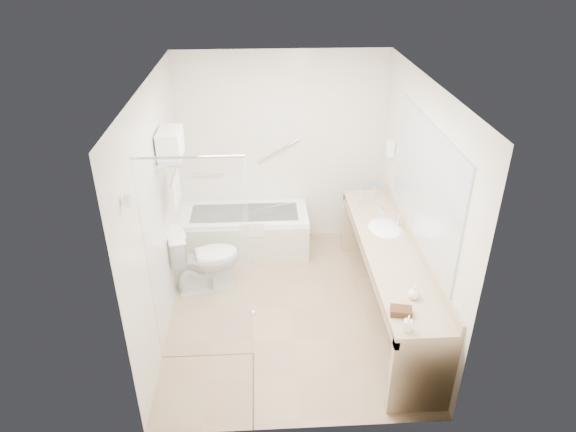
{
  "coord_description": "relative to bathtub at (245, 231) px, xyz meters",
  "views": [
    {
      "loc": [
        -0.27,
        -4.53,
        3.64
      ],
      "look_at": [
        0.0,
        0.3,
        1.0
      ],
      "focal_mm": 32.0,
      "sensor_mm": 36.0,
      "label": 1
    }
  ],
  "objects": [
    {
      "name": "water_bottle_mid",
      "position": [
        1.38,
        -0.39,
        0.67
      ],
      "size": [
        0.06,
        0.06,
        0.21
      ],
      "rotation": [
        0.0,
        0.0,
        0.36
      ],
      "color": "silver",
      "rests_on": "vanity_counter"
    },
    {
      "name": "sink",
      "position": [
        1.55,
        -0.99,
        0.54
      ],
      "size": [
        0.4,
        0.52,
        0.14
      ],
      "primitive_type": "ellipsoid",
      "color": "white",
      "rests_on": "vanity_counter"
    },
    {
      "name": "water_bottle_right",
      "position": [
        1.57,
        -0.25,
        0.66
      ],
      "size": [
        0.06,
        0.06,
        0.19
      ],
      "rotation": [
        0.0,
        0.0,
        0.35
      ],
      "color": "silver",
      "rests_on": "vanity_counter"
    },
    {
      "name": "towel_shelf",
      "position": [
        -0.67,
        -0.89,
        1.48
      ],
      "size": [
        0.24,
        0.55,
        0.81
      ],
      "color": "silver",
      "rests_on": "wall_left"
    },
    {
      "name": "bathtub",
      "position": [
        0.0,
        0.0,
        0.0
      ],
      "size": [
        1.6,
        0.73,
        0.59
      ],
      "color": "white",
      "rests_on": "floor"
    },
    {
      "name": "toilet",
      "position": [
        -0.45,
        -0.79,
        0.11
      ],
      "size": [
        0.88,
        0.63,
        0.78
      ],
      "primitive_type": "imported",
      "rotation": [
        0.0,
        0.0,
        1.82
      ],
      "color": "white",
      "rests_on": "floor"
    },
    {
      "name": "soap_bottle_a",
      "position": [
        1.36,
        -2.64,
        0.61
      ],
      "size": [
        0.12,
        0.16,
        0.07
      ],
      "primitive_type": "imported",
      "rotation": [
        0.0,
        0.0,
        -0.4
      ],
      "color": "white",
      "rests_on": "vanity_counter"
    },
    {
      "name": "drinking_glass_near",
      "position": [
        1.37,
        -0.46,
        0.61
      ],
      "size": [
        0.07,
        0.07,
        0.08
      ],
      "primitive_type": "cylinder",
      "rotation": [
        0.0,
        0.0,
        -0.2
      ],
      "color": "silver",
      "rests_on": "vanity_counter"
    },
    {
      "name": "drinking_glass_far",
      "position": [
        1.49,
        -0.89,
        0.61
      ],
      "size": [
        0.08,
        0.08,
        0.08
      ],
      "primitive_type": "cylinder",
      "rotation": [
        0.0,
        0.0,
        -0.28
      ],
      "color": "silver",
      "rests_on": "vanity_counter"
    },
    {
      "name": "mirror",
      "position": [
        1.79,
        -1.39,
        1.27
      ],
      "size": [
        0.02,
        2.0,
        1.2
      ],
      "primitive_type": "cube",
      "color": "#B3B9C0",
      "rests_on": "wall_right"
    },
    {
      "name": "wall_back",
      "position": [
        0.5,
        0.36,
        0.97
      ],
      "size": [
        2.6,
        0.1,
        2.5
      ],
      "primitive_type": "cube",
      "color": "silver",
      "rests_on": "ground"
    },
    {
      "name": "ceiling",
      "position": [
        0.5,
        -1.24,
        2.22
      ],
      "size": [
        2.6,
        3.2,
        0.1
      ],
      "primitive_type": "cube",
      "color": "white",
      "rests_on": "wall_back"
    },
    {
      "name": "water_bottle_left",
      "position": [
        1.55,
        -0.85,
        0.66
      ],
      "size": [
        0.06,
        0.06,
        0.19
      ],
      "rotation": [
        0.0,
        0.0,
        0.25
      ],
      "color": "silver",
      "rests_on": "vanity_counter"
    },
    {
      "name": "shower_enclosure",
      "position": [
        -0.13,
        -2.16,
        0.79
      ],
      "size": [
        0.96,
        0.91,
        2.11
      ],
      "color": "silver",
      "rests_on": "floor"
    },
    {
      "name": "wall_right",
      "position": [
        1.8,
        -1.24,
        0.97
      ],
      "size": [
        0.1,
        3.2,
        2.5
      ],
      "primitive_type": "cube",
      "color": "silver",
      "rests_on": "ground"
    },
    {
      "name": "hairdryer_unit",
      "position": [
        1.75,
        -0.19,
        1.17
      ],
      "size": [
        0.08,
        0.1,
        0.18
      ],
      "primitive_type": "cube",
      "color": "white",
      "rests_on": "wall_right"
    },
    {
      "name": "vanity_counter",
      "position": [
        1.52,
        -1.39,
        0.36
      ],
      "size": [
        0.55,
        2.7,
        0.95
      ],
      "color": "tan",
      "rests_on": "floor"
    },
    {
      "name": "faucet",
      "position": [
        1.7,
        -0.99,
        0.65
      ],
      "size": [
        0.03,
        0.03,
        0.14
      ],
      "primitive_type": "cylinder",
      "color": "silver",
      "rests_on": "vanity_counter"
    },
    {
      "name": "grab_bar_short",
      "position": [
        -0.45,
        0.32,
        0.67
      ],
      "size": [
        0.4,
        0.03,
        0.03
      ],
      "primitive_type": "cylinder",
      "rotation": [
        0.0,
        1.57,
        0.0
      ],
      "color": "silver",
      "rests_on": "wall_back"
    },
    {
      "name": "floor",
      "position": [
        0.5,
        -1.24,
        -0.28
      ],
      "size": [
        3.2,
        3.2,
        0.0
      ],
      "primitive_type": "plane",
      "color": "#9C8360",
      "rests_on": "ground"
    },
    {
      "name": "wall_front",
      "position": [
        0.5,
        -2.84,
        0.97
      ],
      "size": [
        2.6,
        0.1,
        2.5
      ],
      "primitive_type": "cube",
      "color": "silver",
      "rests_on": "ground"
    },
    {
      "name": "grab_bar_long",
      "position": [
        0.45,
        0.32,
        0.97
      ],
      "size": [
        0.53,
        0.03,
        0.33
      ],
      "primitive_type": "cylinder",
      "rotation": [
        0.0,
        1.05,
        0.0
      ],
      "color": "silver",
      "rests_on": "wall_back"
    },
    {
      "name": "amenity_basket",
      "position": [
        1.36,
        -2.44,
        0.6
      ],
      "size": [
        0.2,
        0.15,
        0.06
      ],
      "primitive_type": "cube",
      "rotation": [
        0.0,
        0.0,
        -0.21
      ],
      "color": "#442618",
      "rests_on": "vanity_counter"
    },
    {
      "name": "soap_bottle_b",
      "position": [
        1.53,
        -2.23,
        0.62
      ],
      "size": [
        0.14,
        0.16,
        0.1
      ],
      "primitive_type": "imported",
      "rotation": [
        0.0,
        0.0,
        -0.4
      ],
      "color": "white",
      "rests_on": "vanity_counter"
    },
    {
      "name": "wall_left",
      "position": [
        -0.8,
        -1.24,
        0.97
      ],
      "size": [
        0.1,
        3.2,
        2.5
      ],
      "primitive_type": "cube",
      "color": "silver",
      "rests_on": "ground"
    }
  ]
}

